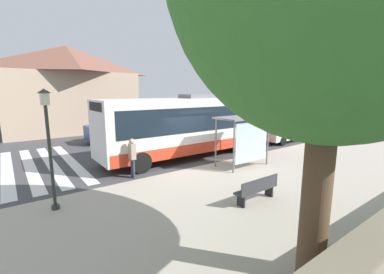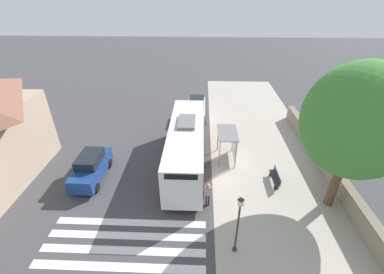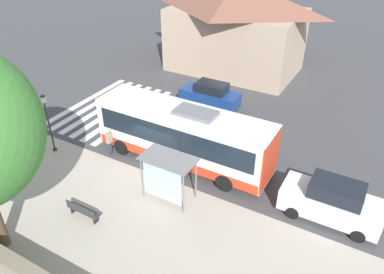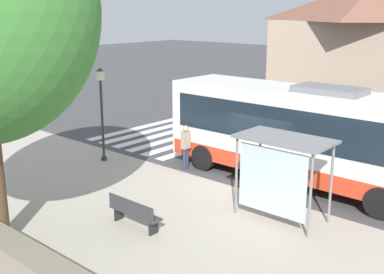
% 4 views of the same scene
% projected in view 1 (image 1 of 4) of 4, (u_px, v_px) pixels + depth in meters
% --- Properties ---
extents(ground_plane, '(120.00, 120.00, 0.00)m').
position_uv_depth(ground_plane, '(194.00, 167.00, 12.83)').
color(ground_plane, '#424244').
rests_on(ground_plane, ground).
extents(sidewalk_plaza, '(9.00, 44.00, 0.02)m').
position_uv_depth(sidewalk_plaza, '(269.00, 197.00, 9.26)').
color(sidewalk_plaza, '#ADA393').
rests_on(sidewalk_plaza, ground).
extents(crosswalk_stripes, '(9.00, 5.25, 0.01)m').
position_uv_depth(crosswalk_stripes, '(19.00, 168.00, 12.65)').
color(crosswalk_stripes, silver).
rests_on(crosswalk_stripes, ground).
extents(background_building, '(7.39, 11.52, 7.83)m').
position_uv_depth(background_building, '(69.00, 88.00, 23.93)').
color(background_building, tan).
rests_on(background_building, ground).
extents(bus, '(2.69, 10.43, 3.59)m').
position_uv_depth(bus, '(190.00, 125.00, 14.73)').
color(bus, silver).
rests_on(bus, ground).
extents(bus_shelter, '(1.54, 2.75, 2.52)m').
position_uv_depth(bus_shelter, '(245.00, 126.00, 12.66)').
color(bus_shelter, slate).
rests_on(bus_shelter, ground).
extents(pedestrian, '(0.34, 0.23, 1.76)m').
position_uv_depth(pedestrian, '(132.00, 155.00, 11.14)').
color(pedestrian, '#2D3347').
rests_on(pedestrian, ground).
extents(bench, '(0.40, 1.83, 0.88)m').
position_uv_depth(bench, '(257.00, 189.00, 8.76)').
color(bench, '#333338').
rests_on(bench, ground).
extents(street_lamp_near, '(0.28, 0.28, 3.85)m').
position_uv_depth(street_lamp_near, '(49.00, 140.00, 7.88)').
color(street_lamp_near, '#2D332D').
rests_on(street_lamp_near, ground).
extents(parked_car_behind_bus, '(1.94, 4.66, 2.14)m').
position_uv_depth(parked_car_behind_bus, '(285.00, 128.00, 19.39)').
color(parked_car_behind_bus, silver).
rests_on(parked_car_behind_bus, ground).
extents(parked_car_far_lane, '(1.83, 4.37, 1.96)m').
position_uv_depth(parked_car_far_lane, '(117.00, 129.00, 19.27)').
color(parked_car_far_lane, navy).
rests_on(parked_car_far_lane, ground).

